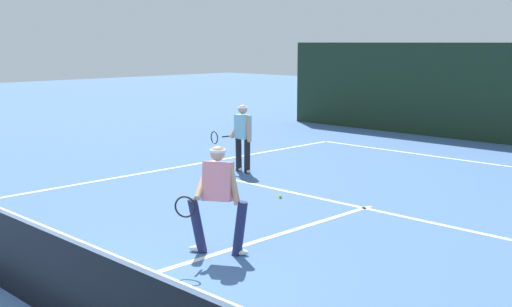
% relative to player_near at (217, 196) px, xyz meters
% --- Properties ---
extents(court_line_baseline_far, '(10.78, 0.10, 0.01)m').
position_rel_player_near_xyz_m(court_line_baseline_far, '(-0.01, 9.19, -0.84)').
color(court_line_baseline_far, white).
rests_on(court_line_baseline_far, ground_plane).
extents(court_line_service, '(8.79, 0.10, 0.01)m').
position_rel_player_near_xyz_m(court_line_service, '(-0.01, 3.52, -0.84)').
color(court_line_service, white).
rests_on(court_line_service, ground_plane).
extents(court_line_centre, '(0.10, 6.40, 0.01)m').
position_rel_player_near_xyz_m(court_line_centre, '(-0.01, 0.51, -0.84)').
color(court_line_centre, white).
rests_on(court_line_centre, ground_plane).
extents(tennis_net, '(11.81, 0.09, 1.09)m').
position_rel_player_near_xyz_m(tennis_net, '(-0.01, -2.69, -0.32)').
color(tennis_net, '#1E4723').
rests_on(tennis_net, ground_plane).
extents(player_near, '(0.82, 1.01, 1.54)m').
position_rel_player_near_xyz_m(player_near, '(0.00, 0.00, 0.00)').
color(player_near, '#1E234C').
rests_on(player_near, ground_plane).
extents(player_far, '(0.83, 0.83, 1.54)m').
position_rel_player_near_xyz_m(player_far, '(-3.90, 4.25, 0.00)').
color(player_far, black).
rests_on(player_far, ground_plane).
extents(tennis_ball, '(0.07, 0.07, 0.07)m').
position_rel_player_near_xyz_m(tennis_ball, '(-1.59, 3.02, -0.81)').
color(tennis_ball, '#D1E033').
rests_on(tennis_ball, ground_plane).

